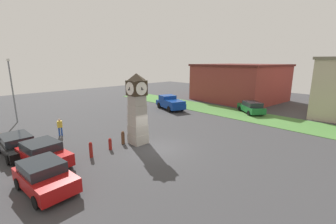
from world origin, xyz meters
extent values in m
plane|color=#38383A|center=(0.00, 0.00, 0.00)|extent=(80.81, 80.81, 0.00)
cube|color=#9F9A90|center=(-1.99, -0.35, 0.39)|extent=(1.25, 1.25, 0.79)
cube|color=#9C978D|center=(-1.99, -0.35, 1.18)|extent=(1.20, 1.20, 0.79)
cube|color=#A09B91|center=(-1.99, -0.35, 1.96)|extent=(1.15, 1.15, 0.79)
cube|color=#9F9A90|center=(-1.99, -0.35, 2.75)|extent=(1.10, 1.10, 0.79)
cube|color=#9B968C|center=(-1.99, -0.35, 3.54)|extent=(1.05, 1.05, 0.79)
cube|color=#2D2316|center=(-1.99, -0.35, 4.51)|extent=(1.22, 1.22, 1.15)
cylinder|color=white|center=(-1.99, 0.28, 4.51)|extent=(1.00, 0.04, 1.00)
cube|color=black|center=(-1.99, 0.31, 4.51)|extent=(0.06, 0.20, 0.18)
cube|color=black|center=(-1.99, 0.31, 4.51)|extent=(0.04, 0.25, 0.33)
cylinder|color=white|center=(-1.99, -0.98, 4.51)|extent=(1.00, 0.04, 1.00)
cube|color=black|center=(-1.99, -1.01, 4.51)|extent=(0.06, 0.07, 0.23)
cube|color=black|center=(-1.99, -1.01, 4.51)|extent=(0.04, 0.30, 0.28)
cylinder|color=white|center=(-1.36, -0.35, 4.51)|extent=(0.04, 1.00, 1.00)
cube|color=black|center=(-1.33, -0.35, 4.51)|extent=(0.07, 0.06, 0.23)
cube|color=black|center=(-1.33, -0.35, 4.51)|extent=(0.37, 0.04, 0.16)
cylinder|color=white|center=(-2.62, -0.35, 4.51)|extent=(0.04, 1.00, 1.00)
cube|color=black|center=(-2.65, -0.35, 4.51)|extent=(0.22, 0.06, 0.14)
cube|color=black|center=(-2.65, -0.35, 4.51)|extent=(0.27, 0.04, 0.31)
pyramid|color=#2D2316|center=(-1.99, -0.35, 5.35)|extent=(1.28, 1.28, 0.54)
cylinder|color=brown|center=(-2.68, -1.35, 0.46)|extent=(0.27, 0.27, 0.91)
sphere|color=brown|center=(-2.68, -1.35, 0.95)|extent=(0.24, 0.24, 0.24)
cylinder|color=maroon|center=(-2.32, -2.70, 0.38)|extent=(0.24, 0.24, 0.76)
sphere|color=maroon|center=(-2.32, -2.70, 0.80)|extent=(0.22, 0.22, 0.22)
cylinder|color=maroon|center=(-1.98, -4.36, 0.49)|extent=(0.24, 0.24, 0.98)
sphere|color=maroon|center=(-1.98, -4.36, 1.01)|extent=(0.21, 0.21, 0.21)
cube|color=black|center=(-6.00, -7.91, 0.58)|extent=(4.57, 2.06, 0.62)
cube|color=#1E2328|center=(-6.34, -7.92, 1.14)|extent=(2.55, 1.82, 0.50)
cylinder|color=black|center=(-4.65, -6.96, 0.32)|extent=(0.65, 0.25, 0.64)
cylinder|color=black|center=(-4.57, -8.73, 0.32)|extent=(0.65, 0.25, 0.64)
cylinder|color=black|center=(-7.43, -7.08, 0.32)|extent=(0.65, 0.25, 0.64)
cube|color=#A51111|center=(-2.79, -7.07, 0.65)|extent=(4.14, 2.48, 0.76)
cube|color=#1E2328|center=(-3.08, -7.11, 1.28)|extent=(2.37, 2.09, 0.51)
cylinder|color=black|center=(-1.72, -5.98, 0.32)|extent=(0.66, 0.30, 0.64)
cylinder|color=black|center=(-1.46, -7.84, 0.32)|extent=(0.66, 0.30, 0.64)
cylinder|color=black|center=(-4.12, -6.31, 0.32)|extent=(0.66, 0.30, 0.64)
cylinder|color=black|center=(-3.86, -8.17, 0.32)|extent=(0.66, 0.30, 0.64)
cube|color=#A51111|center=(0.33, -7.86, 0.64)|extent=(4.02, 2.29, 0.73)
cube|color=#1E2328|center=(0.05, -7.89, 1.26)|extent=(2.28, 1.96, 0.53)
cylinder|color=black|center=(1.42, -6.84, 0.32)|extent=(0.66, 0.29, 0.64)
cylinder|color=black|center=(1.61, -8.64, 0.32)|extent=(0.66, 0.29, 0.64)
cylinder|color=black|center=(-0.95, -7.09, 0.32)|extent=(0.66, 0.29, 0.64)
cylinder|color=black|center=(-0.76, -8.89, 0.32)|extent=(0.66, 0.29, 0.64)
cube|color=#19602D|center=(-0.79, 16.45, 0.62)|extent=(4.52, 4.07, 0.71)
cube|color=#1E2328|center=(-0.54, 16.26, 1.26)|extent=(2.90, 2.77, 0.56)
cylinder|color=black|center=(-2.38, 16.58, 0.32)|extent=(0.64, 0.57, 0.64)
cylinder|color=black|center=(-1.32, 17.95, 0.32)|extent=(0.64, 0.57, 0.64)
cylinder|color=black|center=(-0.27, 14.95, 0.32)|extent=(0.64, 0.57, 0.64)
cylinder|color=black|center=(0.79, 16.33, 0.32)|extent=(0.64, 0.57, 0.64)
cube|color=navy|center=(-9.49, 10.57, 0.70)|extent=(5.34, 3.33, 0.70)
cube|color=navy|center=(-10.33, 10.80, 1.45)|extent=(2.20, 2.35, 0.80)
cube|color=navy|center=(-8.53, 10.30, 1.23)|extent=(3.19, 2.72, 0.36)
cylinder|color=black|center=(-11.19, 10.03, 0.40)|extent=(0.85, 0.49, 0.80)
cylinder|color=black|center=(-10.66, 11.91, 0.40)|extent=(0.85, 0.49, 0.80)
cylinder|color=black|center=(-8.32, 9.22, 0.40)|extent=(0.85, 0.49, 0.80)
cylinder|color=black|center=(-7.79, 11.10, 0.40)|extent=(0.85, 0.49, 0.80)
cylinder|color=#264CA5|center=(-8.30, -4.38, 0.39)|extent=(0.14, 0.14, 0.78)
cylinder|color=#264CA5|center=(-8.22, -4.20, 0.39)|extent=(0.14, 0.14, 0.78)
cube|color=gold|center=(-8.26, -4.29, 1.07)|extent=(0.39, 0.46, 0.58)
sphere|color=tan|center=(-8.26, -4.29, 1.46)|extent=(0.21, 0.21, 0.21)
cylinder|color=slate|center=(-16.24, -6.14, 3.26)|extent=(0.14, 0.14, 6.51)
cube|color=silver|center=(-16.24, -6.14, 6.63)|extent=(0.50, 0.24, 0.24)
cube|color=maroon|center=(-6.94, 24.34, 2.85)|extent=(12.85, 12.31, 5.70)
cube|color=#4F1E1B|center=(-6.94, 24.34, 5.85)|extent=(13.24, 12.68, 0.30)
cube|color=#477A38|center=(0.23, 14.82, 0.02)|extent=(48.49, 5.35, 0.04)
camera|label=1|loc=(12.20, -10.49, 6.55)|focal=24.00mm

